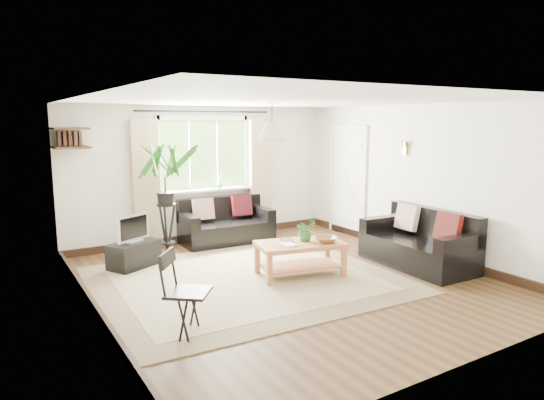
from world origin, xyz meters
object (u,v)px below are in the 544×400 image
palm_stand (166,200)px  folding_chair (188,294)px  sofa_right (418,240)px  coffee_table (300,259)px  tv_stand (134,255)px  sofa_back (227,222)px

palm_stand → folding_chair: (-0.82, -2.98, -0.47)m
sofa_right → coffee_table: (-1.77, 0.51, -0.16)m
palm_stand → folding_chair: bearing=-105.4°
coffee_table → sofa_right: bearing=-16.2°
tv_stand → folding_chair: folding_chair is taller
sofa_back → palm_stand: size_ratio=0.88×
folding_chair → tv_stand: bearing=34.9°
sofa_back → tv_stand: 1.94m
coffee_table → sofa_back: bearing=90.9°
sofa_back → coffee_table: (0.04, -2.23, -0.13)m
sofa_back → coffee_table: 2.23m
coffee_table → folding_chair: 2.25m
folding_chair → coffee_table: bearing=-25.9°
sofa_back → coffee_table: size_ratio=1.34×
palm_stand → tv_stand: bearing=-146.6°
tv_stand → palm_stand: 1.06m
tv_stand → coffee_table: bearing=-67.5°
sofa_back → tv_stand: sofa_back is taller
palm_stand → sofa_right: bearing=-40.5°
sofa_right → tv_stand: sofa_right is taller
sofa_right → palm_stand: bearing=-128.4°
sofa_back → palm_stand: bearing=-167.1°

